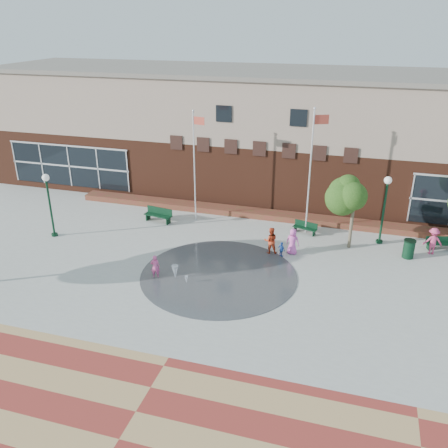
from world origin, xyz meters
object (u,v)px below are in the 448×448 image
(child_splash, at_px, (155,267))
(flagpole_right, at_px, (311,166))
(flagpole_left, at_px, (195,161))
(trash_can, at_px, (409,249))
(bench_left, at_px, (158,218))

(child_splash, bearing_deg, flagpole_right, -146.14)
(flagpole_left, relative_size, trash_can, 6.67)
(flagpole_right, bearing_deg, bench_left, 163.90)
(trash_can, bearing_deg, child_splash, -154.57)
(flagpole_right, relative_size, trash_can, 7.13)
(bench_left, bearing_deg, flagpole_right, 15.95)
(bench_left, relative_size, trash_can, 1.79)
(flagpole_right, bearing_deg, flagpole_left, 158.13)
(bench_left, height_order, trash_can, trash_can)
(flagpole_right, xyz_separation_m, child_splash, (-6.94, -8.05, -3.80))
(bench_left, xyz_separation_m, trash_can, (15.88, -0.77, 0.25))
(flagpole_left, bearing_deg, trash_can, 3.70)
(bench_left, relative_size, child_splash, 1.53)
(flagpole_left, bearing_deg, bench_left, -145.39)
(flagpole_left, xyz_separation_m, trash_can, (13.53, -1.78, -3.58))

